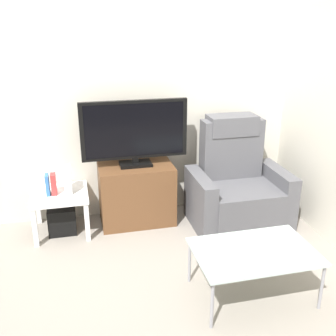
{
  "coord_description": "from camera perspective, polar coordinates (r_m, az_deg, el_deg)",
  "views": [
    {
      "loc": [
        -0.44,
        -2.93,
        2.02
      ],
      "look_at": [
        0.39,
        0.5,
        0.7
      ],
      "focal_mm": 43.16,
      "sensor_mm": 36.0,
      "label": 1
    }
  ],
  "objects": [
    {
      "name": "side_table",
      "position": [
        4.09,
        -15.02,
        -4.21
      ],
      "size": [
        0.54,
        0.54,
        0.42
      ],
      "color": "white",
      "rests_on": "ground"
    },
    {
      "name": "cell_phone",
      "position": [
        3.07,
        12.05,
        -11.97
      ],
      "size": [
        0.08,
        0.16,
        0.01
      ],
      "primitive_type": "cube",
      "rotation": [
        0.0,
        0.0,
        0.09
      ],
      "color": "#B7B7BC",
      "rests_on": "coffee_table"
    },
    {
      "name": "wall_back",
      "position": [
        4.15,
        -7.38,
        10.35
      ],
      "size": [
        6.4,
        0.06,
        2.6
      ],
      "primitive_type": "cube",
      "color": "beige",
      "rests_on": "ground"
    },
    {
      "name": "game_console",
      "position": [
        4.03,
        -13.98,
        -1.61
      ],
      "size": [
        0.07,
        0.2,
        0.25
      ],
      "primitive_type": "cube",
      "color": "white",
      "rests_on": "side_table"
    },
    {
      "name": "ground_plane",
      "position": [
        3.59,
        -4.24,
        -13.84
      ],
      "size": [
        6.4,
        6.4,
        0.0
      ],
      "primitive_type": "plane",
      "color": "gray"
    },
    {
      "name": "subwoofer_box",
      "position": [
        4.19,
        -14.74,
        -6.98
      ],
      "size": [
        0.27,
        0.27,
        0.27
      ],
      "primitive_type": "cube",
      "color": "black",
      "rests_on": "ground"
    },
    {
      "name": "television",
      "position": [
        3.98,
        -4.76,
        5.13
      ],
      "size": [
        1.05,
        0.2,
        0.66
      ],
      "color": "black",
      "rests_on": "tv_stand"
    },
    {
      "name": "tv_stand",
      "position": [
        4.18,
        -4.45,
        -3.67
      ],
      "size": [
        0.75,
        0.45,
        0.62
      ],
      "color": "brown",
      "rests_on": "ground"
    },
    {
      "name": "recliner_armchair",
      "position": [
        4.24,
        9.68,
        -2.67
      ],
      "size": [
        0.98,
        0.78,
        1.08
      ],
      "rotation": [
        0.0,
        0.0,
        -0.21
      ],
      "color": "#515156",
      "rests_on": "ground"
    },
    {
      "name": "book_leftmost",
      "position": [
        4.02,
        -16.65,
        -2.29
      ],
      "size": [
        0.03,
        0.11,
        0.2
      ],
      "primitive_type": "cube",
      "color": "#3366B2",
      "rests_on": "side_table"
    },
    {
      "name": "coffee_table",
      "position": [
        3.15,
        12.07,
        -11.7
      ],
      "size": [
        0.9,
        0.6,
        0.39
      ],
      "color": "#B2C6C1",
      "rests_on": "ground"
    },
    {
      "name": "book_middle",
      "position": [
        4.01,
        -15.85,
        -2.2
      ],
      "size": [
        0.05,
        0.1,
        0.21
      ],
      "primitive_type": "cube",
      "color": "red",
      "rests_on": "side_table"
    }
  ]
}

